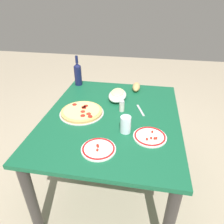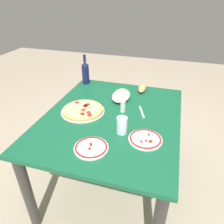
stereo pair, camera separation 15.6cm
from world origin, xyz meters
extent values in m
plane|color=tan|center=(0.00, 0.00, 0.00)|extent=(8.00, 8.00, 0.00)
cube|color=#145938|center=(0.00, 0.00, 0.71)|extent=(1.22, 0.99, 0.03)
cylinder|color=#33302D|center=(-0.55, -0.44, 0.35)|extent=(0.07, 0.07, 0.69)
cylinder|color=#33302D|center=(0.55, -0.44, 0.35)|extent=(0.07, 0.07, 0.69)
cylinder|color=#33302D|center=(-0.55, 0.44, 0.35)|extent=(0.07, 0.07, 0.69)
cylinder|color=#B7B7BC|center=(0.01, -0.23, 0.73)|extent=(0.34, 0.34, 0.01)
cylinder|color=tan|center=(0.01, -0.23, 0.74)|extent=(0.31, 0.31, 0.02)
cylinder|color=#EFD684|center=(0.01, -0.23, 0.75)|extent=(0.28, 0.28, 0.01)
cylinder|color=#B22D1E|center=(0.06, -0.16, 0.76)|extent=(0.04, 0.04, 0.00)
cylinder|color=maroon|center=(-0.05, -0.22, 0.76)|extent=(0.04, 0.04, 0.00)
cylinder|color=maroon|center=(0.09, -0.20, 0.76)|extent=(0.04, 0.04, 0.00)
cylinder|color=#B22D1E|center=(0.03, -0.22, 0.76)|extent=(0.04, 0.04, 0.00)
cylinder|color=maroon|center=(0.09, -0.14, 0.76)|extent=(0.04, 0.04, 0.00)
cylinder|color=#B22D1E|center=(-0.03, -0.23, 0.76)|extent=(0.04, 0.04, 0.00)
cylinder|color=maroon|center=(-0.06, -0.31, 0.76)|extent=(0.04, 0.04, 0.00)
cylinder|color=#B22D1E|center=(-0.02, -0.22, 0.76)|extent=(0.04, 0.04, 0.00)
ellipsoid|color=white|center=(-0.27, 0.00, 0.76)|extent=(0.24, 0.15, 0.07)
ellipsoid|color=#AD2819|center=(-0.27, 0.00, 0.77)|extent=(0.20, 0.12, 0.03)
ellipsoid|color=beige|center=(-0.27, 0.00, 0.79)|extent=(0.17, 0.10, 0.02)
cylinder|color=#141942|center=(-0.51, -0.42, 0.82)|extent=(0.07, 0.07, 0.19)
cone|color=#141942|center=(-0.51, -0.42, 0.92)|extent=(0.07, 0.07, 0.03)
cylinder|color=#141942|center=(-0.51, -0.42, 0.97)|extent=(0.03, 0.03, 0.07)
cylinder|color=silver|center=(0.19, 0.12, 0.78)|extent=(0.07, 0.07, 0.12)
cylinder|color=white|center=(0.22, 0.29, 0.73)|extent=(0.21, 0.21, 0.01)
torus|color=red|center=(0.22, 0.29, 0.74)|extent=(0.20, 0.20, 0.01)
cube|color=#AD2819|center=(0.25, 0.32, 0.74)|extent=(0.01, 0.01, 0.01)
cube|color=#AD2819|center=(0.18, 0.30, 0.74)|extent=(0.01, 0.01, 0.01)
cube|color=#AD2819|center=(0.26, 0.27, 0.74)|extent=(0.01, 0.01, 0.01)
cube|color=#AD2819|center=(0.24, 0.33, 0.74)|extent=(0.01, 0.01, 0.01)
cube|color=#AD2819|center=(0.25, 0.29, 0.74)|extent=(0.01, 0.01, 0.01)
cylinder|color=white|center=(0.40, -0.01, 0.73)|extent=(0.21, 0.21, 0.01)
torus|color=red|center=(0.40, -0.01, 0.74)|extent=(0.19, 0.19, 0.01)
cube|color=#AD2819|center=(0.38, -0.02, 0.74)|extent=(0.01, 0.01, 0.01)
cube|color=#AD2819|center=(0.42, -0.01, 0.74)|extent=(0.01, 0.01, 0.01)
cube|color=#AD2819|center=(0.37, -0.02, 0.74)|extent=(0.01, 0.01, 0.01)
ellipsoid|color=tan|center=(-0.48, 0.14, 0.75)|extent=(0.16, 0.07, 0.06)
cylinder|color=silver|center=(-0.08, 0.06, 0.76)|extent=(0.04, 0.04, 0.07)
cylinder|color=#B7B7BC|center=(-0.08, 0.06, 0.80)|extent=(0.04, 0.04, 0.01)
cube|color=#B7B7BC|center=(-0.11, 0.21, 0.73)|extent=(0.17, 0.07, 0.00)
camera|label=1|loc=(1.32, 0.23, 1.56)|focal=33.56mm
camera|label=2|loc=(1.28, 0.38, 1.56)|focal=33.56mm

